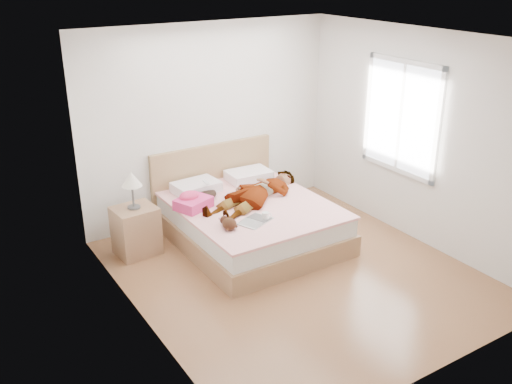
% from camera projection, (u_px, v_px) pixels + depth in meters
% --- Properties ---
extents(ground, '(4.00, 4.00, 0.00)m').
position_uv_depth(ground, '(296.00, 273.00, 6.49)').
color(ground, '#503319').
rests_on(ground, ground).
extents(woman, '(1.77, 1.21, 0.23)m').
position_uv_depth(woman, '(256.00, 190.00, 7.16)').
color(woman, white).
rests_on(woman, bed).
extents(hair, '(0.47, 0.55, 0.07)m').
position_uv_depth(hair, '(200.00, 193.00, 7.26)').
color(hair, black).
rests_on(hair, bed).
extents(phone, '(0.08, 0.10, 0.05)m').
position_uv_depth(phone, '(206.00, 182.00, 7.20)').
color(phone, silver).
rests_on(phone, bed).
extents(room_shell, '(4.00, 4.00, 4.00)m').
position_uv_depth(room_shell, '(401.00, 117.00, 7.03)').
color(room_shell, white).
rests_on(room_shell, ground).
extents(bed, '(1.80, 2.08, 1.00)m').
position_uv_depth(bed, '(248.00, 218.00, 7.19)').
color(bed, brown).
rests_on(bed, ground).
extents(towel, '(0.49, 0.45, 0.21)m').
position_uv_depth(towel, '(192.00, 202.00, 6.88)').
color(towel, '#E63E95').
rests_on(towel, bed).
extents(magazine, '(0.46, 0.39, 0.02)m').
position_uv_depth(magazine, '(255.00, 221.00, 6.56)').
color(magazine, silver).
rests_on(magazine, bed).
extents(coffee_mug, '(0.13, 0.10, 0.09)m').
position_uv_depth(coffee_mug, '(266.00, 216.00, 6.59)').
color(coffee_mug, white).
rests_on(coffee_mug, bed).
extents(plush_toy, '(0.17, 0.25, 0.13)m').
position_uv_depth(plush_toy, '(228.00, 223.00, 6.36)').
color(plush_toy, black).
rests_on(plush_toy, bed).
extents(nightstand, '(0.52, 0.47, 1.05)m').
position_uv_depth(nightstand, '(136.00, 227.00, 6.81)').
color(nightstand, brown).
rests_on(nightstand, ground).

